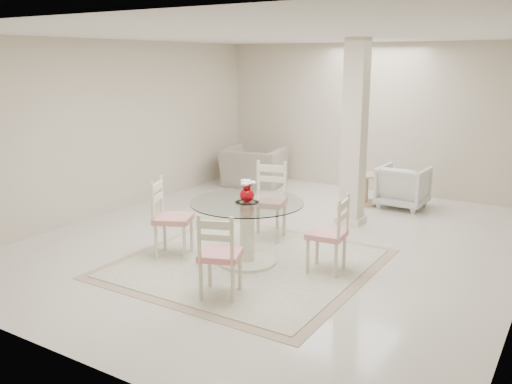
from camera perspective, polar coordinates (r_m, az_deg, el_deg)
The scene contains 13 objects.
ground at distance 7.39m, azimuth 2.50°, elevation -5.16°, with size 7.00×7.00×0.00m, color silver.
room_shell at distance 7.01m, azimuth 2.66°, elevation 9.33°, with size 6.02×7.02×2.71m.
column at distance 8.02m, azimuth 10.32°, elevation 6.06°, with size 0.30×0.30×2.70m, color beige.
area_rug at distance 6.59m, azimuth -0.92°, elevation -7.48°, with size 2.86×2.86×0.02m.
dining_table at distance 6.46m, azimuth -0.94°, elevation -4.29°, with size 1.34×1.34×0.77m.
red_vase at distance 6.32m, azimuth -0.95°, elevation 0.12°, with size 0.20×0.19×0.27m.
dining_chair_east at distance 6.21m, azimuth 8.06°, elevation -3.84°, with size 0.45×0.45×1.01m.
dining_chair_north at distance 7.35m, azimuth 1.37°, elevation -0.30°, with size 0.57×0.57×1.16m.
dining_chair_west at distance 6.76m, azimuth -9.28°, elevation -2.09°, with size 0.57×0.57×1.09m.
dining_chair_south at distance 5.50m, azimuth -3.95°, elevation -6.07°, with size 0.52×0.52×1.01m.
recliner_taupe at distance 10.49m, azimuth -0.29°, elevation 2.66°, with size 1.14×1.00×0.74m, color #A09684.
armchair_white at distance 9.30m, azimuth 15.22°, elevation 0.56°, with size 0.74×0.77×0.70m, color white.
side_table at distance 9.37m, azimuth 11.52°, elevation 0.20°, with size 0.50×0.50×0.52m.
Camera 1 is at (3.40, -6.11, 2.40)m, focal length 38.00 mm.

